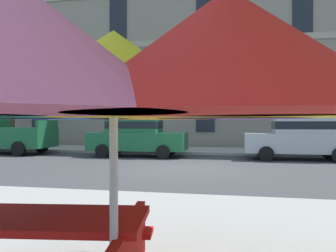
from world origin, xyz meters
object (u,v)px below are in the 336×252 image
at_px(patio_umbrella, 114,79).
at_px(street_tree_left, 13,87).
at_px(sedan_green, 137,136).
at_px(sedan_silver, 300,137).
at_px(picnic_table, 37,249).

bearing_deg(patio_umbrella, street_tree_left, 127.72).
distance_m(sedan_green, sedan_silver, 7.05).
bearing_deg(patio_umbrella, sedan_silver, 74.87).
xyz_separation_m(sedan_green, sedan_silver, (7.05, 0.00, 0.00)).
xyz_separation_m(street_tree_left, patio_umbrella, (12.26, -15.85, -1.84)).
distance_m(street_tree_left, patio_umbrella, 20.12).
relative_size(sedan_green, picnic_table, 2.21).
distance_m(sedan_silver, picnic_table, 13.09).
bearing_deg(sedan_silver, sedan_green, 180.00).
relative_size(sedan_silver, patio_umbrella, 1.22).
height_order(street_tree_left, patio_umbrella, street_tree_left).
height_order(sedan_green, sedan_silver, same).
height_order(sedan_silver, picnic_table, sedan_silver).
bearing_deg(sedan_silver, street_tree_left, 168.65).
bearing_deg(picnic_table, sedan_green, 102.84).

